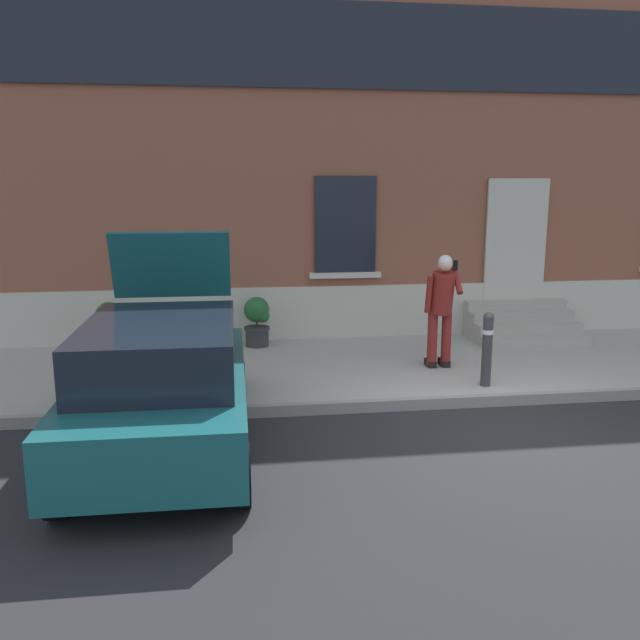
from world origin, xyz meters
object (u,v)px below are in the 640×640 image
hatchback_car_teal (164,382)px  person_on_phone (442,304)px  bollard_near_person (487,346)px  planter_charcoal (257,320)px  planter_olive (110,326)px

hatchback_car_teal → person_on_phone: size_ratio=2.34×
hatchback_car_teal → bollard_near_person: (4.24, 1.39, -0.09)m
bollard_near_person → planter_charcoal: bearing=137.8°
person_on_phone → planter_charcoal: bearing=151.5°
person_on_phone → planter_olive: size_ratio=2.02×
bollard_near_person → planter_olive: bearing=154.6°
hatchback_car_teal → planter_olive: 4.17m
bollard_near_person → person_on_phone: bearing=109.9°
bollard_near_person → person_on_phone: size_ratio=0.60×
planter_charcoal → bollard_near_person: bearing=-42.2°
bollard_near_person → planter_charcoal: 4.11m
person_on_phone → planter_charcoal: person_on_phone is taller
planter_charcoal → hatchback_car_teal: bearing=-106.1°
planter_olive → planter_charcoal: 2.44m
person_on_phone → planter_charcoal: 3.27m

